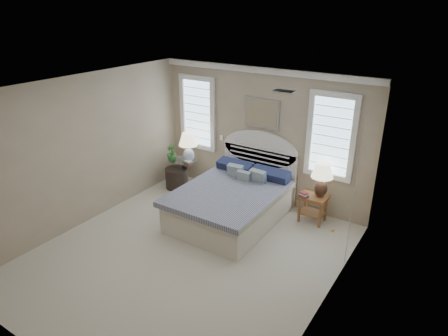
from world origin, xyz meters
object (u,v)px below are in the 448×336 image
lamp_right (322,176)px  bed (234,199)px  side_table_left (184,170)px  floor_pot (177,178)px  lamp_left (188,144)px  nightstand_right (313,203)px

lamp_right → bed: bearing=-151.4°
side_table_left → floor_pot: (-0.11, -0.13, -0.16)m
lamp_left → lamp_right: 2.90m
bed → floor_pot: bed is taller
lamp_left → lamp_right: lamp_left is taller
bed → floor_pot: (-1.76, 0.46, -0.16)m
nightstand_right → lamp_left: lamp_left is taller
lamp_left → nightstand_right: bearing=2.2°
nightstand_right → lamp_right: size_ratio=0.82×
nightstand_right → lamp_right: lamp_right is taller
bed → side_table_left: bearing=160.3°
floor_pot → lamp_left: (0.26, 0.13, 0.80)m
side_table_left → floor_pot: size_ratio=1.28×
side_table_left → floor_pot: 0.24m
nightstand_right → bed: bearing=-152.0°
bed → side_table_left: size_ratio=3.61×
bed → floor_pot: 1.83m
nightstand_right → floor_pot: 3.07m
side_table_left → nightstand_right: 2.95m
bed → nightstand_right: bearing=28.0°
floor_pot → lamp_left: 0.85m
bed → lamp_right: (1.39, 0.76, 0.54)m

